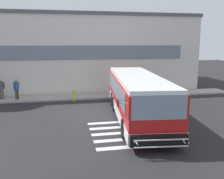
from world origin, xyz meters
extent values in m
cube|color=#232326|center=(0.00, 0.00, -0.01)|extent=(80.00, 90.00, 0.02)
cube|color=silver|center=(2.00, -6.00, 0.00)|extent=(4.40, 0.36, 0.01)
cube|color=silver|center=(2.00, -5.10, 0.00)|extent=(4.40, 0.36, 0.01)
cube|color=silver|center=(2.00, -4.20, 0.00)|extent=(4.40, 0.36, 0.01)
cube|color=silver|center=(2.00, -3.30, 0.00)|extent=(4.40, 0.36, 0.01)
cube|color=silver|center=(2.00, -2.40, 0.00)|extent=(4.40, 0.36, 0.01)
cube|color=silver|center=(0.00, 12.00, 3.51)|extent=(23.00, 12.00, 7.03)
cube|color=#56565B|center=(0.00, 12.00, 7.18)|extent=(23.20, 12.20, 0.30)
cube|color=slate|center=(1.00, 5.96, 3.80)|extent=(17.00, 0.10, 1.20)
cube|color=#9E9B93|center=(0.00, 4.80, 0.07)|extent=(27.00, 2.00, 0.15)
cube|color=red|center=(2.90, -1.86, 1.42)|extent=(3.66, 10.39, 2.15)
cube|color=silver|center=(2.90, -1.86, 0.62)|extent=(3.70, 10.43, 0.55)
cube|color=silver|center=(2.90, -1.86, 2.60)|extent=(3.54, 10.18, 0.20)
cube|color=gray|center=(2.34, -6.86, 2.02)|extent=(2.35, 0.38, 1.05)
cube|color=gray|center=(4.22, -1.70, 1.92)|extent=(1.03, 8.92, 0.95)
cube|color=gray|center=(1.64, -1.41, 1.92)|extent=(1.03, 8.92, 0.95)
cube|color=black|center=(2.34, -6.86, 2.38)|extent=(2.15, 0.34, 0.28)
cube|color=black|center=(2.32, -6.99, 0.63)|extent=(2.46, 0.47, 0.52)
sphere|color=beige|center=(3.34, -7.14, 0.65)|extent=(0.18, 0.18, 0.18)
sphere|color=beige|center=(1.30, -6.91, 0.65)|extent=(0.18, 0.18, 0.18)
cylinder|color=#B7B7BF|center=(0.87, -6.49, 2.17)|extent=(0.40, 0.09, 0.05)
cube|color=black|center=(0.68, -6.47, 2.17)|extent=(0.06, 0.20, 0.28)
cylinder|color=black|center=(3.70, -5.25, 0.50)|extent=(0.41, 1.03, 1.00)
cylinder|color=black|center=(1.36, -4.99, 0.50)|extent=(0.41, 1.03, 1.00)
cylinder|color=black|center=(4.27, -0.11, 0.50)|extent=(0.41, 1.03, 1.00)
cylinder|color=black|center=(1.94, 0.15, 0.50)|extent=(0.41, 1.03, 1.00)
cylinder|color=black|center=(4.41, 1.18, 0.50)|extent=(0.41, 1.03, 1.00)
cylinder|color=black|center=(2.08, 1.44, 0.50)|extent=(0.41, 1.03, 1.00)
cylinder|color=#B7B7BF|center=(2.28, -7.35, 0.50)|extent=(2.24, 0.31, 0.06)
cylinder|color=#B7B7BF|center=(2.28, -7.35, 0.80)|extent=(2.24, 0.31, 0.06)
cylinder|color=#B7B7BF|center=(3.27, -7.26, 0.65)|extent=(0.10, 0.50, 0.05)
cylinder|color=#B7B7BF|center=(1.34, -7.05, 0.65)|extent=(0.10, 0.50, 0.05)
cylinder|color=#4C4233|center=(-6.37, 4.87, 0.57)|extent=(0.15, 0.15, 0.85)
cylinder|color=#4C4233|center=(-6.57, 4.88, 0.57)|extent=(0.15, 0.15, 0.85)
cube|color=#4C4751|center=(-6.47, 4.87, 1.29)|extent=(0.39, 0.23, 0.58)
sphere|color=tan|center=(-6.47, 4.87, 1.71)|extent=(0.23, 0.23, 0.23)
cylinder|color=#4C4751|center=(-6.22, 4.86, 1.24)|extent=(0.09, 0.09, 0.55)
cylinder|color=#4C4233|center=(-5.14, 4.51, 0.57)|extent=(0.15, 0.15, 0.85)
cylinder|color=#4C4233|center=(-5.25, 4.34, 0.57)|extent=(0.15, 0.15, 0.85)
cube|color=#2659A5|center=(-5.20, 4.43, 1.29)|extent=(0.39, 0.44, 0.58)
sphere|color=tan|center=(-5.20, 4.43, 1.71)|extent=(0.23, 0.23, 0.23)
cylinder|color=#2659A5|center=(-5.06, 4.64, 1.24)|extent=(0.09, 0.09, 0.55)
cylinder|color=#2659A5|center=(-5.34, 4.22, 1.24)|extent=(0.09, 0.09, 0.55)
cylinder|color=yellow|center=(-0.72, 3.60, 0.45)|extent=(0.18, 0.18, 0.90)
camera|label=1|loc=(-1.51, -16.27, 4.65)|focal=40.07mm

